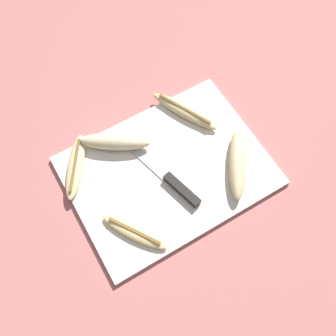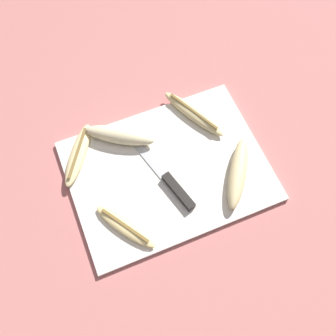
# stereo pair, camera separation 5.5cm
# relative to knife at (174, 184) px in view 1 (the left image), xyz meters

# --- Properties ---
(ground_plane) EXTENTS (4.00, 4.00, 0.00)m
(ground_plane) POSITION_rel_knife_xyz_m (0.01, 0.04, -0.02)
(ground_plane) COLOR #B76B66
(cutting_board) EXTENTS (0.46, 0.35, 0.01)m
(cutting_board) POSITION_rel_knife_xyz_m (0.01, 0.04, -0.01)
(cutting_board) COLOR silver
(cutting_board) RESTS_ON ground_plane
(knife) EXTENTS (0.08, 0.23, 0.02)m
(knife) POSITION_rel_knife_xyz_m (0.00, 0.00, 0.00)
(knife) COLOR black
(knife) RESTS_ON cutting_board
(banana_golden_short) EXTENTS (0.12, 0.15, 0.02)m
(banana_golden_short) POSITION_rel_knife_xyz_m (-0.13, -0.05, 0.00)
(banana_golden_short) COLOR #EDD689
(banana_golden_short) RESTS_ON cutting_board
(banana_ripe_center) EXTENTS (0.14, 0.17, 0.04)m
(banana_ripe_center) POSITION_rel_knife_xyz_m (0.15, -0.03, 0.01)
(banana_ripe_center) COLOR beige
(banana_ripe_center) RESTS_ON cutting_board
(banana_mellow_near) EXTENTS (0.13, 0.16, 0.02)m
(banana_mellow_near) POSITION_rel_knife_xyz_m (-0.18, 0.16, 0.00)
(banana_mellow_near) COLOR beige
(banana_mellow_near) RESTS_ON cutting_board
(banana_cream_curved) EXTENTS (0.17, 0.13, 0.04)m
(banana_cream_curved) POSITION_rel_knife_xyz_m (-0.07, 0.16, 0.01)
(banana_cream_curved) COLOR beige
(banana_cream_curved) RESTS_ON cutting_board
(banana_spotted_left) EXTENTS (0.11, 0.18, 0.02)m
(banana_spotted_left) POSITION_rel_knife_xyz_m (0.12, 0.16, 0.00)
(banana_spotted_left) COLOR #DBC684
(banana_spotted_left) RESTS_ON cutting_board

